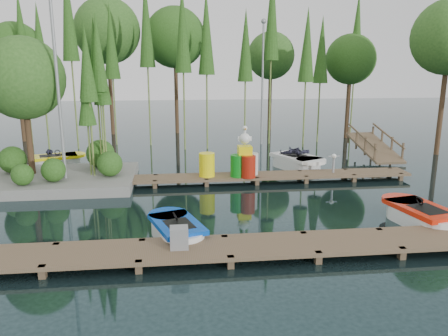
{
  "coord_description": "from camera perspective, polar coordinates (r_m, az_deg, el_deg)",
  "views": [
    {
      "loc": [
        -1.26,
        -14.6,
        4.73
      ],
      "look_at": [
        0.5,
        0.5,
        1.1
      ],
      "focal_mm": 35.0,
      "sensor_mm": 36.0,
      "label": 1
    }
  ],
  "objects": [
    {
      "name": "lamp_island",
      "position": [
        17.62,
        -20.98,
        11.04
      ],
      "size": [
        0.3,
        0.3,
        7.25
      ],
      "color": "gray",
      "rests_on": "ground"
    },
    {
      "name": "boat_red",
      "position": [
        14.49,
        24.25,
        -5.74
      ],
      "size": [
        1.73,
        2.92,
        0.92
      ],
      "rotation": [
        0.0,
        0.0,
        0.19
      ],
      "color": "white",
      "rests_on": "ground"
    },
    {
      "name": "lamp_rear",
      "position": [
        26.14,
        5.07,
        12.36
      ],
      "size": [
        0.3,
        0.3,
        7.25
      ],
      "color": "gray",
      "rests_on": "ground"
    },
    {
      "name": "utility_cabinet",
      "position": [
        10.92,
        -5.88,
        -9.03
      ],
      "size": [
        0.44,
        0.38,
        0.54
      ],
      "primitive_type": "cube",
      "color": "gray",
      "rests_on": "near_dock"
    },
    {
      "name": "tree_screen",
      "position": [
        25.24,
        -8.77,
        16.43
      ],
      "size": [
        34.42,
        18.53,
        10.31
      ],
      "color": "#48311E",
      "rests_on": "ground"
    },
    {
      "name": "ground_plane",
      "position": [
        15.4,
        -1.64,
        -4.47
      ],
      "size": [
        90.0,
        90.0,
        0.0
      ],
      "primitive_type": "plane",
      "color": "#1D3337"
    },
    {
      "name": "boat_white_far",
      "position": [
        20.43,
        9.5,
        0.76
      ],
      "size": [
        2.49,
        3.24,
        1.4
      ],
      "rotation": [
        0.0,
        0.0,
        -0.42
      ],
      "color": "white",
      "rests_on": "ground"
    },
    {
      "name": "ramp",
      "position": [
        23.83,
        18.99,
        2.69
      ],
      "size": [
        1.5,
        3.94,
        1.49
      ],
      "color": "brown",
      "rests_on": "ground"
    },
    {
      "name": "boat_blue",
      "position": [
        12.23,
        -6.23,
        -8.17
      ],
      "size": [
        1.83,
        2.72,
        0.84
      ],
      "rotation": [
        0.0,
        0.0,
        0.31
      ],
      "color": "white",
      "rests_on": "ground"
    },
    {
      "name": "drum_cluster",
      "position": [
        17.6,
        2.82,
        0.85
      ],
      "size": [
        1.18,
        1.09,
        2.04
      ],
      "color": "#0D7D17",
      "rests_on": "far_dock"
    },
    {
      "name": "far_dock",
      "position": [
        17.82,
        0.85,
        -1.19
      ],
      "size": [
        15.0,
        1.2,
        0.5
      ],
      "color": "brown",
      "rests_on": "ground"
    },
    {
      "name": "yellow_barrel",
      "position": [
        17.6,
        -2.26,
        0.44
      ],
      "size": [
        0.64,
        0.64,
        0.95
      ],
      "primitive_type": "cylinder",
      "color": "#FFED0D",
      "rests_on": "far_dock"
    },
    {
      "name": "seagull_post",
      "position": [
        18.74,
        14.15,
        1.03
      ],
      "size": [
        0.5,
        0.27,
        0.8
      ],
      "color": "gray",
      "rests_on": "far_dock"
    },
    {
      "name": "boat_yellow_far",
      "position": [
        22.14,
        -21.09,
        0.9
      ],
      "size": [
        2.77,
        1.88,
        1.27
      ],
      "rotation": [
        0.0,
        0.0,
        -0.03
      ],
      "color": "white",
      "rests_on": "ground"
    },
    {
      "name": "near_dock",
      "position": [
        11.12,
        0.44,
        -10.41
      ],
      "size": [
        18.0,
        1.5,
        0.5
      ],
      "color": "brown",
      "rests_on": "ground"
    },
    {
      "name": "island",
      "position": [
        18.65,
        -22.52,
        7.67
      ],
      "size": [
        6.2,
        4.2,
        6.75
      ],
      "color": "gray",
      "rests_on": "ground"
    }
  ]
}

